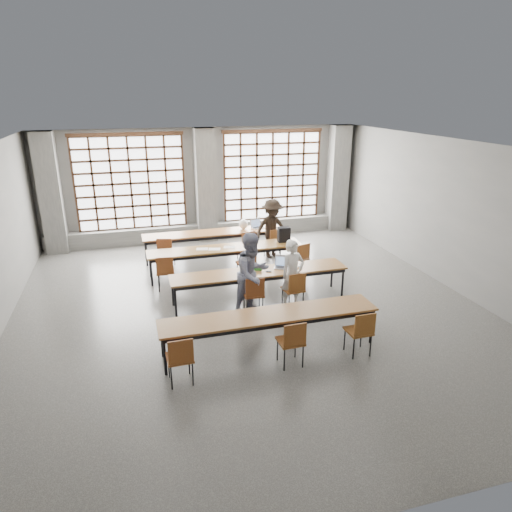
{
  "coord_description": "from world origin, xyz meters",
  "views": [
    {
      "loc": [
        -2.35,
        -8.8,
        4.49
      ],
      "look_at": [
        0.27,
        0.4,
        1.06
      ],
      "focal_mm": 32.0,
      "sensor_mm": 36.0,
      "label": 1
    }
  ],
  "objects_px": {
    "desk_row_d": "(270,317)",
    "backpack": "(284,235)",
    "mouse": "(300,266)",
    "student_back": "(272,229)",
    "chair_front_right": "(295,287)",
    "red_pouch": "(180,355)",
    "chair_mid_left": "(165,269)",
    "student_female": "(253,274)",
    "chair_near_left": "(180,356)",
    "laptop_back": "(257,225)",
    "chair_back_mid": "(247,242)",
    "chair_near_right": "(361,329)",
    "chair_mid_centre": "(247,261)",
    "desk_row_a": "(214,234)",
    "desk_row_c": "(260,274)",
    "plastic_bag": "(243,224)",
    "chair_back_right": "(274,240)",
    "chair_near_mid": "(292,339)",
    "phone": "(269,272)",
    "desk_row_b": "(226,250)",
    "laptop_front": "(282,264)",
    "green_box": "(256,268)",
    "chair_mid_right": "(300,256)",
    "student_male": "(293,274)",
    "chair_front_left": "(254,292)"
  },
  "relations": [
    {
      "from": "chair_front_left",
      "to": "mouse",
      "type": "height_order",
      "value": "chair_front_left"
    },
    {
      "from": "desk_row_d",
      "to": "red_pouch",
      "type": "height_order",
      "value": "desk_row_d"
    },
    {
      "from": "chair_near_left",
      "to": "laptop_back",
      "type": "bearing_deg",
      "value": 63.57
    },
    {
      "from": "red_pouch",
      "to": "phone",
      "type": "bearing_deg",
      "value": 47.7
    },
    {
      "from": "chair_near_mid",
      "to": "chair_near_left",
      "type": "bearing_deg",
      "value": -180.0
    },
    {
      "from": "desk_row_d",
      "to": "backpack",
      "type": "xyz_separation_m",
      "value": [
        1.63,
        3.93,
        0.27
      ]
    },
    {
      "from": "desk_row_b",
      "to": "chair_near_mid",
      "type": "relative_size",
      "value": 4.55
    },
    {
      "from": "chair_mid_centre",
      "to": "mouse",
      "type": "xyz_separation_m",
      "value": [
        0.92,
        -1.21,
        0.21
      ]
    },
    {
      "from": "chair_front_right",
      "to": "red_pouch",
      "type": "xyz_separation_m",
      "value": [
        -2.72,
        -1.99,
        -0.04
      ]
    },
    {
      "from": "desk_row_c",
      "to": "chair_back_right",
      "type": "distance_m",
      "value": 2.91
    },
    {
      "from": "desk_row_a",
      "to": "chair_near_right",
      "type": "relative_size",
      "value": 4.55
    },
    {
      "from": "desk_row_d",
      "to": "mouse",
      "type": "bearing_deg",
      "value": 56.4
    },
    {
      "from": "desk_row_c",
      "to": "chair_back_right",
      "type": "relative_size",
      "value": 4.55
    },
    {
      "from": "mouse",
      "to": "student_back",
      "type": "bearing_deg",
      "value": 85.25
    },
    {
      "from": "desk_row_c",
      "to": "chair_mid_centre",
      "type": "bearing_deg",
      "value": 88.47
    },
    {
      "from": "chair_near_left",
      "to": "student_male",
      "type": "xyz_separation_m",
      "value": [
        2.71,
        2.2,
        0.24
      ]
    },
    {
      "from": "chair_mid_left",
      "to": "backpack",
      "type": "xyz_separation_m",
      "value": [
        3.21,
        0.68,
        0.39
      ]
    },
    {
      "from": "desk_row_a",
      "to": "laptop_front",
      "type": "xyz_separation_m",
      "value": [
        0.99,
        -3.17,
        0.13
      ]
    },
    {
      "from": "chair_back_mid",
      "to": "chair_mid_right",
      "type": "distance_m",
      "value": 1.79
    },
    {
      "from": "backpack",
      "to": "plastic_bag",
      "type": "xyz_separation_m",
      "value": [
        -0.74,
        1.45,
        -0.06
      ]
    },
    {
      "from": "chair_back_right",
      "to": "chair_mid_centre",
      "type": "distance_m",
      "value": 1.87
    },
    {
      "from": "chair_mid_centre",
      "to": "red_pouch",
      "type": "distance_m",
      "value": 4.37
    },
    {
      "from": "chair_mid_centre",
      "to": "chair_near_right",
      "type": "distance_m",
      "value": 4.03
    },
    {
      "from": "chair_mid_left",
      "to": "chair_near_mid",
      "type": "xyz_separation_m",
      "value": [
        1.78,
        -3.88,
        0.0
      ]
    },
    {
      "from": "chair_near_mid",
      "to": "phone",
      "type": "bearing_deg",
      "value": 81.52
    },
    {
      "from": "desk_row_d",
      "to": "chair_mid_left",
      "type": "bearing_deg",
      "value": 115.86
    },
    {
      "from": "desk_row_a",
      "to": "chair_near_right",
      "type": "bearing_deg",
      "value": -75.8
    },
    {
      "from": "chair_back_mid",
      "to": "chair_near_right",
      "type": "height_order",
      "value": "same"
    },
    {
      "from": "green_box",
      "to": "chair_front_right",
      "type": "bearing_deg",
      "value": -47.12
    },
    {
      "from": "student_female",
      "to": "laptop_front",
      "type": "bearing_deg",
      "value": 7.83
    },
    {
      "from": "chair_mid_left",
      "to": "chair_mid_centre",
      "type": "height_order",
      "value": "same"
    },
    {
      "from": "chair_near_right",
      "to": "student_back",
      "type": "distance_m",
      "value": 5.48
    },
    {
      "from": "desk_row_d",
      "to": "backpack",
      "type": "relative_size",
      "value": 10.0
    },
    {
      "from": "desk_row_c",
      "to": "desk_row_d",
      "type": "xyz_separation_m",
      "value": [
        -0.41,
        -2.07,
        0.0
      ]
    },
    {
      "from": "desk_row_c",
      "to": "student_female",
      "type": "height_order",
      "value": "student_female"
    },
    {
      "from": "student_male",
      "to": "student_female",
      "type": "height_order",
      "value": "student_female"
    },
    {
      "from": "laptop_front",
      "to": "phone",
      "type": "xyz_separation_m",
      "value": [
        -0.39,
        -0.2,
        -0.05
      ]
    },
    {
      "from": "desk_row_c",
      "to": "plastic_bag",
      "type": "height_order",
      "value": "plastic_bag"
    },
    {
      "from": "laptop_front",
      "to": "phone",
      "type": "distance_m",
      "value": 0.45
    },
    {
      "from": "chair_near_left",
      "to": "green_box",
      "type": "bearing_deg",
      "value": 53.45
    },
    {
      "from": "chair_back_mid",
      "to": "plastic_bag",
      "type": "distance_m",
      "value": 0.76
    },
    {
      "from": "chair_near_left",
      "to": "chair_near_right",
      "type": "height_order",
      "value": "same"
    },
    {
      "from": "desk_row_c",
      "to": "chair_mid_centre",
      "type": "height_order",
      "value": "chair_mid_centre"
    },
    {
      "from": "desk_row_b",
      "to": "chair_mid_left",
      "type": "distance_m",
      "value": 1.73
    },
    {
      "from": "desk_row_a",
      "to": "red_pouch",
      "type": "relative_size",
      "value": 20.0
    },
    {
      "from": "chair_near_left",
      "to": "mouse",
      "type": "distance_m",
      "value": 4.07
    },
    {
      "from": "student_female",
      "to": "mouse",
      "type": "height_order",
      "value": "student_female"
    },
    {
      "from": "desk_row_d",
      "to": "plastic_bag",
      "type": "height_order",
      "value": "plastic_bag"
    },
    {
      "from": "chair_back_mid",
      "to": "student_male",
      "type": "bearing_deg",
      "value": -86.31
    },
    {
      "from": "desk_row_c",
      "to": "chair_back_right",
      "type": "height_order",
      "value": "chair_back_right"
    }
  ]
}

